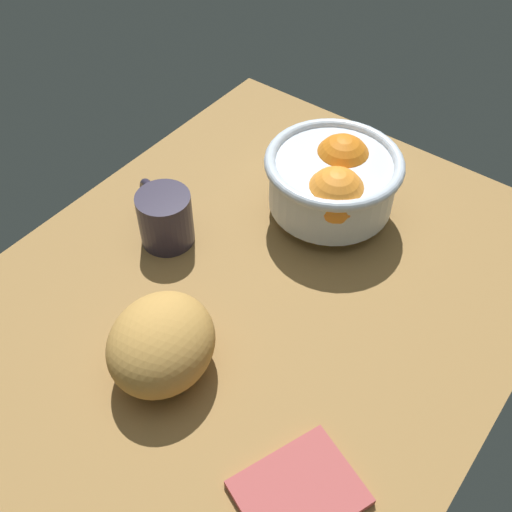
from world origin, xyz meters
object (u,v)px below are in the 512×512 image
napkin_folded (299,493)px  mug (165,216)px  fruit_bowl (334,180)px  bread_loaf (161,344)px

napkin_folded → mug: mug is taller
fruit_bowl → bread_loaf: 33.91cm
fruit_bowl → napkin_folded: 42.25cm
bread_loaf → napkin_folded: bearing=82.1°
fruit_bowl → mug: bearing=-41.7°
napkin_folded → mug: size_ratio=1.07×
fruit_bowl → bread_loaf: size_ratio=1.43×
napkin_folded → mug: bearing=-118.0°
bread_loaf → mug: bearing=-137.8°
bread_loaf → fruit_bowl: bearing=177.9°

